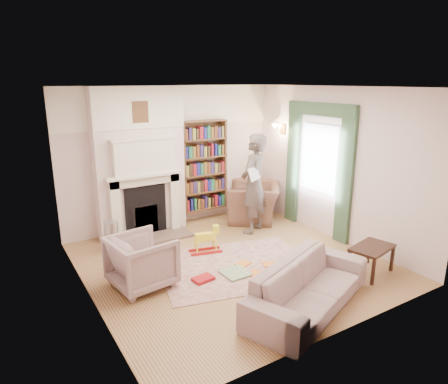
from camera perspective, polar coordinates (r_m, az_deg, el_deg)
floor at (r=6.67m, az=1.14°, el=-10.05°), size 4.50×4.50×0.00m
ceiling at (r=6.01m, az=1.29°, el=14.76°), size 4.50×4.50×0.00m
wall_back at (r=8.13m, az=-7.42°, el=4.96°), size 4.50×0.00×4.50m
wall_front at (r=4.55m, az=16.76°, el=-4.26°), size 4.50×0.00×4.50m
wall_left at (r=5.36m, az=-19.47°, el=-1.46°), size 0.00×4.50×4.50m
wall_right at (r=7.62m, az=15.63°, el=3.78°), size 0.00×4.50×4.50m
fireplace at (r=7.68m, az=-11.91°, el=4.01°), size 1.70×0.58×2.80m
bookcase at (r=8.34m, az=-2.92°, el=3.77°), size 1.00×0.24×1.85m
window at (r=7.87m, az=13.47°, el=4.67°), size 0.02×0.90×1.30m
curtain_left at (r=7.43m, az=16.94°, el=1.80°), size 0.07×0.32×2.40m
curtain_right at (r=8.39m, az=9.84°, el=3.81°), size 0.07×0.32×2.40m
pelmet at (r=7.72m, az=13.67°, el=11.43°), size 0.09×1.70×0.24m
wall_sconce at (r=8.47m, az=7.39°, el=8.82°), size 0.20×0.24×0.24m
rug at (r=6.55m, az=1.61°, el=-10.52°), size 2.75×2.34×0.01m
armchair_reading at (r=8.58m, az=4.31°, el=-1.38°), size 1.54×1.57×0.77m
armchair_left at (r=5.95m, az=-11.65°, el=-9.68°), size 0.95×0.93×0.77m
sofa at (r=5.46m, az=12.00°, el=-12.99°), size 2.28×1.54×0.62m
man_reading at (r=7.69m, az=4.28°, el=1.16°), size 0.84×0.75×1.94m
newspaper at (r=7.39m, az=4.28°, el=2.61°), size 0.36×0.26×0.24m
coffee_table at (r=6.63m, az=20.24°, el=-9.11°), size 0.78×0.59×0.45m
paraffin_heater at (r=7.25m, az=-15.73°, el=-6.12°), size 0.27×0.27×0.55m
rocking_horse at (r=6.93m, az=-2.68°, el=-6.82°), size 0.59×0.35×0.49m
board_game at (r=6.28m, az=1.65°, el=-11.50°), size 0.41×0.41×0.03m
game_box_lid at (r=6.10m, az=-2.98°, el=-12.28°), size 0.33×0.24×0.05m
comic_annuals at (r=6.50m, az=4.65°, el=-10.65°), size 0.70×0.64×0.02m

